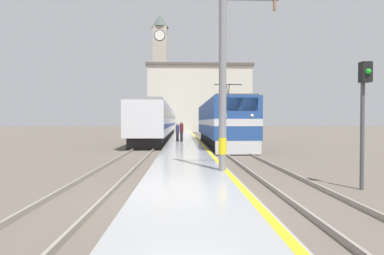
% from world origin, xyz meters
% --- Properties ---
extents(ground_plane, '(200.00, 200.00, 0.00)m').
position_xyz_m(ground_plane, '(0.00, 30.00, 0.00)').
color(ground_plane, '#60564C').
extents(platform, '(3.01, 140.00, 0.26)m').
position_xyz_m(platform, '(0.00, 25.00, 0.13)').
color(platform, '#999999').
rests_on(platform, ground).
extents(rail_track_near, '(2.83, 140.00, 0.16)m').
position_xyz_m(rail_track_near, '(3.12, 25.00, 0.03)').
color(rail_track_near, '#60564C').
rests_on(rail_track_near, ground).
extents(rail_track_far, '(2.84, 140.00, 0.16)m').
position_xyz_m(rail_track_far, '(-2.95, 25.00, 0.03)').
color(rail_track_far, '#60564C').
rests_on(rail_track_far, ground).
extents(locomotive_train, '(2.92, 16.51, 4.78)m').
position_xyz_m(locomotive_train, '(3.12, 18.24, 1.95)').
color(locomotive_train, black).
rests_on(locomotive_train, ground).
extents(passenger_train, '(2.92, 36.35, 3.76)m').
position_xyz_m(passenger_train, '(-2.95, 31.13, 2.03)').
color(passenger_train, black).
rests_on(passenger_train, ground).
extents(catenary_mast, '(2.19, 0.29, 7.06)m').
position_xyz_m(catenary_mast, '(1.29, 3.28, 3.73)').
color(catenary_mast, gray).
rests_on(catenary_mast, platform).
extents(person_on_platform, '(0.34, 0.34, 1.67)m').
position_xyz_m(person_on_platform, '(-0.66, 20.34, 1.13)').
color(person_on_platform, '#23232D').
rests_on(person_on_platform, platform).
extents(second_waiting_passenger, '(0.34, 0.34, 1.84)m').
position_xyz_m(second_waiting_passenger, '(-0.28, 19.35, 1.23)').
color(second_waiting_passenger, '#23232D').
rests_on(second_waiting_passenger, platform).
extents(clock_tower, '(4.29, 4.29, 28.63)m').
position_xyz_m(clock_tower, '(-5.63, 67.79, 15.07)').
color(clock_tower, '#ADA393').
rests_on(clock_tower, ground).
extents(station_building, '(21.07, 9.60, 13.49)m').
position_xyz_m(station_building, '(3.33, 54.86, 6.77)').
color(station_building, beige).
rests_on(station_building, ground).
extents(signal_post, '(0.30, 0.39, 3.80)m').
position_xyz_m(signal_post, '(5.14, 1.13, 2.56)').
color(signal_post, '#4C4C51').
rests_on(signal_post, ground).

